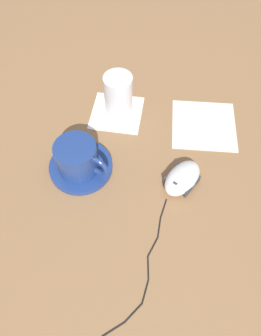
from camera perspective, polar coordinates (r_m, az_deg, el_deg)
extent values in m
plane|color=olive|center=(0.73, 0.08, 1.48)|extent=(3.00, 3.00, 0.00)
cylinder|color=navy|center=(0.72, -8.62, 0.24)|extent=(0.14, 0.14, 0.01)
cylinder|color=navy|center=(0.69, -9.36, 1.83)|extent=(0.09, 0.09, 0.07)
torus|color=navy|center=(0.67, -5.89, 0.41)|extent=(0.05, 0.02, 0.05)
ellipsoid|color=silver|center=(0.69, 9.01, -1.74)|extent=(0.09, 0.11, 0.04)
cylinder|color=#38383D|center=(0.67, 7.82, -2.78)|extent=(0.01, 0.01, 0.01)
cube|color=#38383D|center=(0.69, 10.74, -3.16)|extent=(0.02, 0.05, 0.02)
cube|color=#38383D|center=(0.70, 7.19, -0.76)|extent=(0.02, 0.05, 0.02)
cylinder|color=black|center=(0.68, 5.78, -6.98)|extent=(0.00, 0.04, 0.00)
cylinder|color=black|center=(0.66, 5.02, -10.21)|extent=(0.01, 0.04, 0.00)
cylinder|color=black|center=(0.64, 3.92, -13.49)|extent=(0.01, 0.04, 0.00)
cylinder|color=black|center=(0.63, 3.09, -16.93)|extent=(0.02, 0.04, 0.00)
cylinder|color=black|center=(0.62, 2.60, -20.64)|extent=(0.00, 0.04, 0.00)
cylinder|color=black|center=(0.61, 0.51, -23.88)|extent=(0.02, 0.04, 0.00)
cylinder|color=black|center=(0.61, -2.97, -26.23)|extent=(0.03, 0.03, 0.00)
sphere|color=black|center=(0.68, 6.27, -5.46)|extent=(0.00, 0.00, 0.00)
sphere|color=black|center=(0.67, 5.27, -8.54)|extent=(0.00, 0.00, 0.00)
sphere|color=black|center=(0.65, 4.77, -11.92)|extent=(0.00, 0.00, 0.00)
sphere|color=black|center=(0.64, 3.03, -15.09)|extent=(0.00, 0.00, 0.00)
sphere|color=black|center=(0.62, 3.15, -18.81)|extent=(0.00, 0.00, 0.00)
sphere|color=black|center=(0.62, 2.02, -22.50)|extent=(0.00, 0.00, 0.00)
sphere|color=black|center=(0.61, -1.04, -25.26)|extent=(0.00, 0.00, 0.00)
sphere|color=black|center=(0.61, -4.94, -27.18)|extent=(0.00, 0.00, 0.00)
cube|color=white|center=(0.82, -2.43, 9.61)|extent=(0.14, 0.14, 0.00)
cylinder|color=silver|center=(0.78, -2.11, 12.57)|extent=(0.07, 0.07, 0.11)
cube|color=silver|center=(0.81, 12.66, 7.33)|extent=(0.18, 0.18, 0.00)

